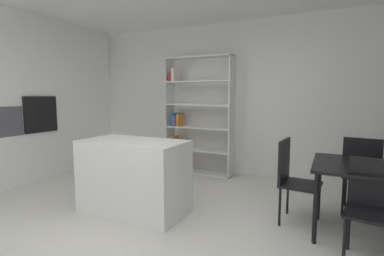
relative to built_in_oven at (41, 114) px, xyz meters
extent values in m
plane|color=silver|center=(2.77, -0.74, -1.15)|extent=(9.56, 9.56, 0.00)
cube|color=white|center=(2.77, 1.95, 0.25)|extent=(6.95, 0.06, 2.79)
cube|color=black|center=(0.00, 0.00, 0.00)|extent=(0.04, 0.59, 0.60)
cylinder|color=#B7BABC|center=(-0.03, 0.00, 0.25)|extent=(0.02, 0.47, 0.02)
cube|color=white|center=(2.22, -0.39, -0.69)|extent=(1.30, 0.69, 0.91)
cube|color=white|center=(1.56, 1.62, -0.07)|extent=(0.02, 0.33, 2.16)
cube|color=white|center=(2.83, 1.62, -0.07)|extent=(0.02, 0.33, 2.16)
cube|color=white|center=(2.20, 1.62, 1.00)|extent=(1.28, 0.33, 0.02)
cube|color=white|center=(2.20, 1.62, -1.14)|extent=(1.28, 0.33, 0.02)
cube|color=white|center=(2.20, 1.62, -0.70)|extent=(1.24, 0.33, 0.02)
cube|color=white|center=(2.20, 1.62, -0.28)|extent=(1.24, 0.33, 0.02)
cube|color=white|center=(2.20, 1.62, 0.14)|extent=(1.24, 0.33, 0.02)
cube|color=white|center=(2.20, 1.62, 0.57)|extent=(1.24, 0.33, 0.02)
cube|color=gold|center=(1.64, 1.62, -1.05)|extent=(0.03, 0.27, 0.16)
cube|color=red|center=(1.69, 1.62, -1.01)|extent=(0.03, 0.27, 0.24)
cube|color=orange|center=(1.68, 1.62, -0.58)|extent=(0.03, 0.27, 0.22)
cube|color=gold|center=(1.74, 1.62, -0.60)|extent=(0.05, 0.27, 0.17)
cube|color=#2D6BAD|center=(1.69, 1.62, -0.15)|extent=(0.05, 0.27, 0.25)
cube|color=#8E4793|center=(1.74, 1.62, -0.17)|extent=(0.04, 0.27, 0.20)
cube|color=orange|center=(1.80, 1.62, -0.15)|extent=(0.04, 0.27, 0.23)
cube|color=red|center=(1.64, 1.62, 0.65)|extent=(0.04, 0.27, 0.15)
cube|color=silver|center=(1.70, 1.62, 0.70)|extent=(0.06, 0.27, 0.24)
cube|color=black|center=(4.77, 0.18, -0.42)|extent=(1.04, 0.97, 0.03)
cylinder|color=black|center=(4.31, -0.25, -0.79)|extent=(0.04, 0.04, 0.71)
cylinder|color=black|center=(4.31, 0.60, -0.79)|extent=(0.04, 0.04, 0.71)
cube|color=black|center=(4.77, 0.78, -0.67)|extent=(0.45, 0.46, 0.03)
cube|color=black|center=(4.75, 0.59, -0.42)|extent=(0.40, 0.08, 0.48)
cylinder|color=black|center=(4.96, 0.94, -0.92)|extent=(0.03, 0.03, 0.46)
cylinder|color=black|center=(4.62, 0.98, -0.92)|extent=(0.03, 0.03, 0.46)
cylinder|color=black|center=(4.92, 0.58, -0.92)|extent=(0.03, 0.03, 0.46)
cylinder|color=black|center=(4.58, 0.63, -0.92)|extent=(0.03, 0.03, 0.46)
cube|color=black|center=(4.77, -0.43, -0.70)|extent=(0.50, 0.46, 0.03)
cube|color=black|center=(4.80, -0.24, -0.46)|extent=(0.44, 0.09, 0.44)
cylinder|color=black|center=(4.55, -0.57, -0.93)|extent=(0.03, 0.03, 0.44)
cylinder|color=black|center=(4.60, -0.23, -0.93)|extent=(0.03, 0.03, 0.44)
cube|color=black|center=(4.13, 0.18, -0.70)|extent=(0.45, 0.48, 0.03)
cube|color=black|center=(3.94, 0.19, -0.44)|extent=(0.07, 0.45, 0.49)
cylinder|color=black|center=(4.29, -0.03, -0.93)|extent=(0.03, 0.03, 0.44)
cylinder|color=black|center=(4.32, 0.35, -0.93)|extent=(0.03, 0.03, 0.44)
cylinder|color=black|center=(3.93, 0.00, -0.93)|extent=(0.03, 0.03, 0.44)
cylinder|color=black|center=(3.97, 0.39, -0.93)|extent=(0.03, 0.03, 0.44)
camera|label=1|loc=(4.40, -3.19, 0.31)|focal=26.73mm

